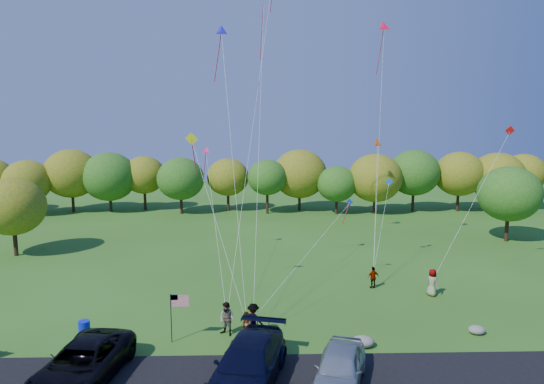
% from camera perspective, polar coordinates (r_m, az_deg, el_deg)
% --- Properties ---
extents(ground, '(140.00, 140.00, 0.00)m').
position_cam_1_polar(ground, '(26.93, -0.44, -17.72)').
color(ground, '#305B1A').
rests_on(ground, ground).
extents(treeline, '(75.46, 27.62, 8.14)m').
position_cam_1_polar(treeline, '(60.58, 0.75, 1.54)').
color(treeline, '#362213').
rests_on(treeline, ground).
extents(minivan_dark, '(3.77, 6.70, 1.77)m').
position_cam_1_polar(minivan_dark, '(24.86, -21.42, -18.26)').
color(minivan_dark, black).
rests_on(minivan_dark, asphalt_lane).
extents(minivan_navy, '(4.23, 7.15, 1.94)m').
position_cam_1_polar(minivan_navy, '(23.04, -2.87, -19.65)').
color(minivan_navy, black).
rests_on(minivan_navy, asphalt_lane).
extents(minivan_silver, '(3.48, 5.49, 1.74)m').
position_cam_1_polar(minivan_silver, '(23.17, 7.95, -19.82)').
color(minivan_silver, '#B0B5BB').
rests_on(minivan_silver, asphalt_lane).
extents(flyer_a, '(0.71, 0.64, 1.64)m').
position_cam_1_polar(flyer_a, '(27.25, -2.98, -15.50)').
color(flyer_a, '#4C4C59').
rests_on(flyer_a, ground).
extents(flyer_b, '(1.16, 1.10, 1.88)m').
position_cam_1_polar(flyer_b, '(27.91, -5.34, -14.65)').
color(flyer_b, '#4C4C59').
rests_on(flyer_b, ground).
extents(flyer_c, '(1.37, 1.12, 1.84)m').
position_cam_1_polar(flyer_c, '(27.79, -2.22, -14.78)').
color(flyer_c, '#4C4C59').
rests_on(flyer_c, ground).
extents(flyer_d, '(0.99, 0.64, 1.57)m').
position_cam_1_polar(flyer_d, '(35.74, 11.83, -9.82)').
color(flyer_d, '#4C4C59').
rests_on(flyer_d, ground).
extents(flyer_e, '(0.98, 1.10, 1.88)m').
position_cam_1_polar(flyer_e, '(35.23, 18.32, -10.07)').
color(flyer_e, '#4C4C59').
rests_on(flyer_e, ground).
extents(trash_barrel, '(0.62, 0.62, 0.93)m').
position_cam_1_polar(trash_barrel, '(29.63, -21.21, -14.80)').
color(trash_barrel, '#0C1DBE').
rests_on(trash_barrel, ground).
extents(flag_assembly, '(1.00, 0.65, 2.71)m').
position_cam_1_polar(flag_assembly, '(27.06, -11.18, -13.01)').
color(flag_assembly, black).
rests_on(flag_assembly, ground).
extents(boulder_near, '(1.20, 0.94, 0.60)m').
position_cam_1_polar(boulder_near, '(27.19, 10.65, -16.90)').
color(boulder_near, gray).
rests_on(boulder_near, ground).
extents(boulder_far, '(0.93, 0.78, 0.49)m').
position_cam_1_polar(boulder_far, '(30.46, 22.94, -14.71)').
color(boulder_far, gray).
rests_on(boulder_far, ground).
extents(kites_aloft, '(23.73, 12.97, 20.75)m').
position_cam_1_polar(kites_aloft, '(39.58, 3.64, 17.51)').
color(kites_aloft, '#F01A72').
rests_on(kites_aloft, ground).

